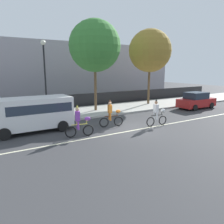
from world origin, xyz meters
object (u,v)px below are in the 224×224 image
at_px(parade_cyclist_purple, 80,123).
at_px(street_lamp_post, 45,68).
at_px(parked_van_white, 32,112).
at_px(parade_cyclist_orange, 111,115).
at_px(parked_car_red, 196,101).
at_px(parade_cyclist_zebra, 157,114).

distance_m(parade_cyclist_purple, street_lamp_post, 5.97).
xyz_separation_m(parked_van_white, street_lamp_post, (1.58, 2.44, 2.71)).
bearing_deg(parked_van_white, parade_cyclist_orange, -18.28).
bearing_deg(parked_car_red, parade_cyclist_zebra, -159.46).
distance_m(parked_van_white, parked_car_red, 15.95).
height_order(parade_cyclist_purple, street_lamp_post, street_lamp_post).
height_order(parade_cyclist_orange, parked_car_red, parade_cyclist_orange).
xyz_separation_m(parade_cyclist_purple, parked_car_red, (13.83, 2.60, -0.06)).
height_order(parade_cyclist_purple, parade_cyclist_zebra, same).
distance_m(parade_cyclist_purple, parked_car_red, 14.07).
bearing_deg(parked_van_white, parade_cyclist_zebra, -21.54).
xyz_separation_m(parade_cyclist_orange, parade_cyclist_zebra, (2.88, -1.45, 0.00)).
bearing_deg(parade_cyclist_zebra, parade_cyclist_orange, 153.22).
bearing_deg(parade_cyclist_orange, street_lamp_post, 129.33).
bearing_deg(parked_car_red, street_lamp_post, 170.32).
height_order(parade_cyclist_zebra, parked_van_white, parked_van_white).
bearing_deg(parked_van_white, parked_car_red, -0.05).
xyz_separation_m(parade_cyclist_purple, parade_cyclist_zebra, (5.67, -0.46, 0.00)).
bearing_deg(parade_cyclist_zebra, parked_car_red, 20.54).
distance_m(parade_cyclist_zebra, parked_van_white, 8.38).
height_order(parade_cyclist_zebra, street_lamp_post, street_lamp_post).
height_order(parade_cyclist_orange, street_lamp_post, street_lamp_post).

